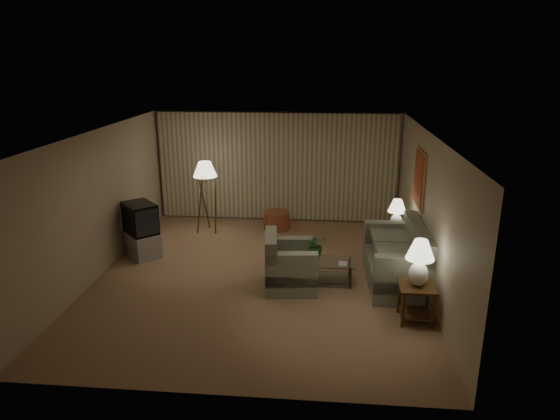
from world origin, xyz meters
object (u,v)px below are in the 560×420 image
object	(u,v)px
side_table_near	(416,296)
side_table_far	(395,239)
floor_lamp	(206,196)
table_lamp_near	(420,259)
sofa	(395,261)
coffee_table	(324,268)
vase	(316,257)
table_lamp_far	(397,212)
armchair	(291,267)
crt_tv	(140,218)
tv_cabinet	(142,244)
ottoman	(277,220)

from	to	relation	value
side_table_near	side_table_far	size ratio (longest dim) A/B	1.00
floor_lamp	table_lamp_near	bearing A→B (deg)	-41.88
sofa	table_lamp_near	world-z (taller)	table_lamp_near
coffee_table	sofa	bearing A→B (deg)	4.47
side_table_near	vase	distance (m)	2.02
side_table_far	table_lamp_far	size ratio (longest dim) A/B	0.95
coffee_table	floor_lamp	size ratio (longest dim) A/B	0.64
armchair	table_lamp_near	world-z (taller)	table_lamp_near
side_table_far	floor_lamp	xyz separation A→B (m)	(-4.19, 1.16, 0.49)
crt_tv	floor_lamp	size ratio (longest dim) A/B	0.53
table_lamp_near	coffee_table	bearing A→B (deg)	138.83
sofa	coffee_table	bearing A→B (deg)	-86.61
armchair	table_lamp_far	xyz separation A→B (m)	(2.03, 1.61, 0.57)
tv_cabinet	vase	size ratio (longest dim) A/B	5.80
table_lamp_near	floor_lamp	bearing A→B (deg)	138.12
side_table_near	table_lamp_far	distance (m)	2.66
side_table_near	tv_cabinet	distance (m)	5.65
side_table_far	table_lamp_near	distance (m)	2.68
coffee_table	floor_lamp	world-z (taller)	floor_lamp
ottoman	vase	distance (m)	3.07
tv_cabinet	armchair	bearing A→B (deg)	26.53
armchair	floor_lamp	distance (m)	3.55
side_table_near	coffee_table	world-z (taller)	side_table_near
coffee_table	tv_cabinet	xyz separation A→B (m)	(-3.77, 0.95, -0.03)
sofa	table_lamp_far	world-z (taller)	table_lamp_far
coffee_table	tv_cabinet	bearing A→B (deg)	165.80
tv_cabinet	floor_lamp	distance (m)	1.96
table_lamp_far	sofa	bearing A→B (deg)	-96.84
sofa	tv_cabinet	distance (m)	5.13
vase	floor_lamp	bearing A→B (deg)	136.16
side_table_near	sofa	bearing A→B (deg)	96.34
coffee_table	crt_tv	distance (m)	3.93
table_lamp_far	floor_lamp	bearing A→B (deg)	164.54
ottoman	sofa	bearing A→B (deg)	-48.83
armchair	coffee_table	bearing A→B (deg)	-72.35
crt_tv	ottoman	xyz separation A→B (m)	(2.62, 1.93, -0.61)
armchair	vase	distance (m)	0.53
table_lamp_near	vase	world-z (taller)	table_lamp_near
armchair	table_lamp_near	distance (m)	2.34
table_lamp_near	sofa	bearing A→B (deg)	96.34
sofa	side_table_far	size ratio (longest dim) A/B	3.32
table_lamp_far	tv_cabinet	size ratio (longest dim) A/B	0.65
sofa	tv_cabinet	size ratio (longest dim) A/B	2.06
ottoman	vase	bearing A→B (deg)	-70.79
table_lamp_near	coffee_table	size ratio (longest dim) A/B	0.70
vase	tv_cabinet	bearing A→B (deg)	165.24
side_table_far	armchair	bearing A→B (deg)	-141.53
crt_tv	sofa	bearing A→B (deg)	37.86
armchair	table_lamp_near	size ratio (longest dim) A/B	1.51
coffee_table	side_table_far	bearing A→B (deg)	43.36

